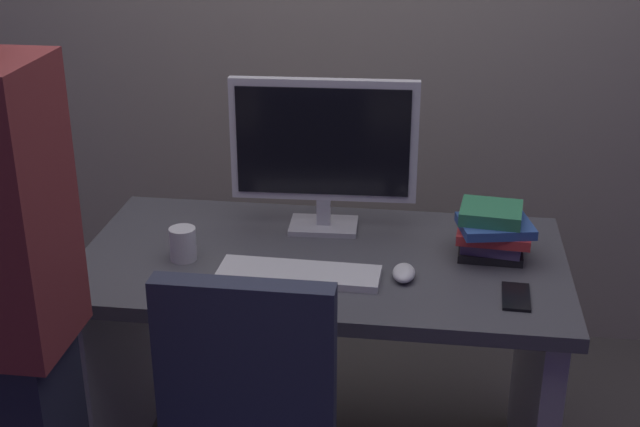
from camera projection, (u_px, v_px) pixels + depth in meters
name	position (u px, v px, depth m)	size (l,w,h in m)	color
desk	(322.00, 327.00, 2.53)	(1.35, 0.72, 0.72)	#4C4C51
monitor	(324.00, 147.00, 2.51)	(0.54, 0.15, 0.46)	silver
keyboard	(299.00, 274.00, 2.32)	(0.43, 0.13, 0.02)	white
mouse	(404.00, 273.00, 2.31)	(0.06, 0.10, 0.03)	white
cup_near_keyboard	(183.00, 244.00, 2.40)	(0.07, 0.07, 0.09)	silver
book_stack	(493.00, 231.00, 2.40)	(0.22, 0.19, 0.15)	black
cell_phone	(516.00, 297.00, 2.21)	(0.07, 0.14, 0.01)	black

